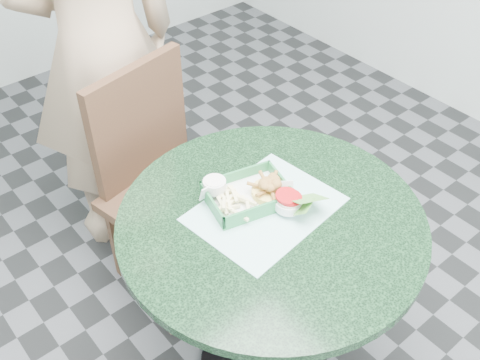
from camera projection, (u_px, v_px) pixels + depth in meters
cafe_table at (269, 261)px, 1.71m from camera, size 0.88×0.88×0.75m
dining_chair at (160, 172)px, 2.10m from camera, size 0.44×0.44×0.93m
placemat at (265, 214)px, 1.63m from camera, size 0.44×0.35×0.00m
food_basket at (247, 202)px, 1.64m from camera, size 0.23×0.17×0.05m
crab_sandwich at (268, 187)px, 1.64m from camera, size 0.11×0.11×0.07m
fries_pile at (236, 206)px, 1.60m from camera, size 0.12×0.13×0.04m
sauce_ramekin at (214, 195)px, 1.61m from camera, size 0.07×0.07×0.04m
garnish_cup at (294, 199)px, 1.62m from camera, size 0.12×0.12×0.05m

